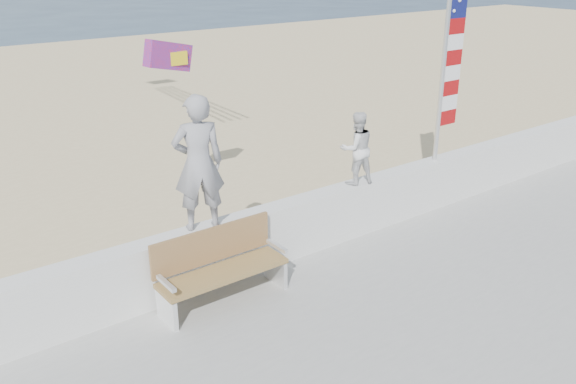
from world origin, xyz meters
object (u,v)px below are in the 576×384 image
(adult, at_px, (198,163))
(bench, at_px, (220,266))
(child, at_px, (357,148))
(flag, at_px, (449,53))

(adult, xyz_separation_m, bench, (-0.01, -0.45, -1.32))
(child, xyz_separation_m, bench, (-2.86, -0.45, -0.99))
(bench, xyz_separation_m, flag, (4.95, 0.45, 2.30))
(adult, xyz_separation_m, child, (2.85, 0.00, -0.34))
(flag, bearing_deg, adult, 180.00)
(adult, distance_m, flag, 5.03)
(adult, height_order, flag, flag)
(adult, xyz_separation_m, flag, (4.93, -0.00, 0.98))
(child, bearing_deg, adult, 14.00)
(flag, bearing_deg, bench, -174.75)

